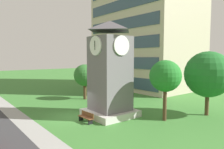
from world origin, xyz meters
The scene contains 8 objects.
ground_plane centered at (0.00, 0.00, 0.00)m, with size 160.00×160.00×0.00m, color #3D7A33.
kerb_strip centered at (0.00, -3.97, 0.00)m, with size 120.00×1.60×0.01m, color #9E9E99.
office_building centered at (-9.35, 20.65, 12.80)m, with size 17.98×12.92×25.60m.
clock_tower centered at (1.92, 3.19, 4.03)m, with size 4.32×4.32×9.12m.
park_bench centered at (2.20, 0.30, 0.46)m, with size 1.82×0.57×0.88m.
tree_by_building centered at (6.16, 6.10, 4.00)m, with size 2.84×2.84×5.45m.
tree_streetside centered at (7.67, 10.76, 4.03)m, with size 4.47×4.47×6.28m.
tree_near_tower centered at (-6.58, 5.48, 3.25)m, with size 2.94×2.94×4.75m.
Camera 1 is at (17.55, -9.04, 5.68)m, focal length 33.33 mm.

